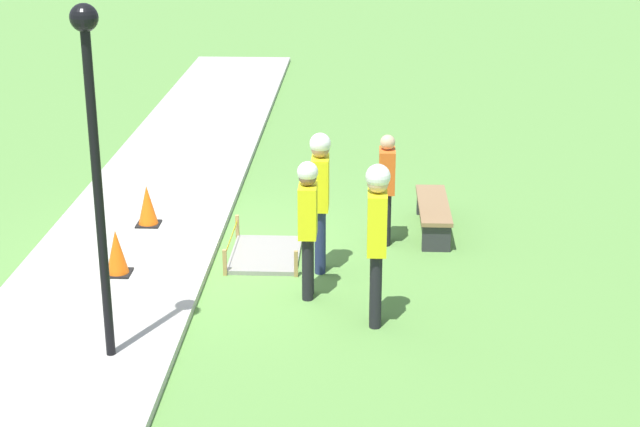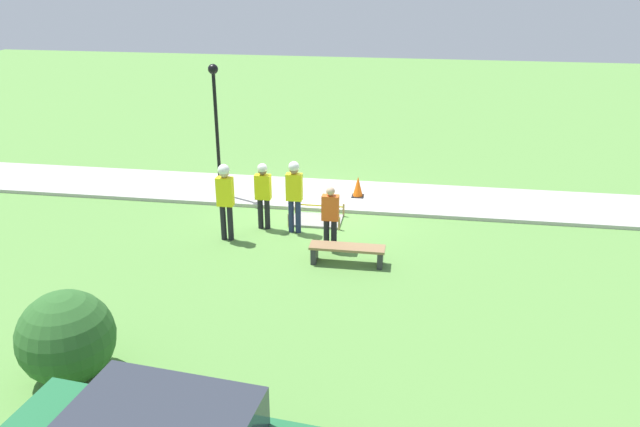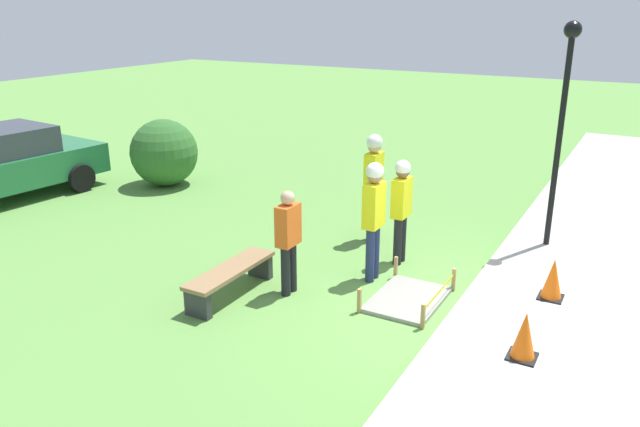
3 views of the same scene
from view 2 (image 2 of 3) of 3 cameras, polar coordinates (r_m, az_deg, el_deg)
name	(u,v)px [view 2 (image 2 of 3)]	position (r m, az deg, el deg)	size (l,w,h in m)	color
ground_plane	(322,212)	(17.28, 0.17, 0.16)	(60.00, 60.00, 0.00)	#5B8E42
sidewalk	(328,195)	(18.42, 0.77, 1.74)	(28.00, 2.51, 0.10)	#ADAAA3
wet_concrete_patch	(317,220)	(16.63, -0.30, -0.60)	(1.37, 0.99, 0.36)	gray
traffic_cone_near_patch	(358,187)	(18.07, 3.49, 2.46)	(0.34, 0.34, 0.60)	black
traffic_cone_far_patch	(296,183)	(18.33, -2.19, 2.78)	(0.34, 0.34, 0.61)	black
park_bench	(347,251)	(14.24, 2.50, -3.47)	(1.72, 0.44, 0.44)	#2D2D33
worker_supervisor	(225,194)	(15.30, -8.67, 1.75)	(0.40, 0.28, 1.96)	black
worker_assistant	(263,190)	(15.91, -5.23, 2.13)	(0.40, 0.25, 1.76)	black
worker_trainee	(294,190)	(15.59, -2.37, 2.17)	(0.40, 0.27, 1.89)	navy
bystander_in_orange_shirt	(330,215)	(14.70, 0.95, -0.13)	(0.40, 0.22, 1.59)	black
lamppost_near	(216,111)	(17.86, -9.52, 9.25)	(0.28, 0.28, 3.76)	black
shrub_rounded_near	(66,338)	(11.10, -22.18, -10.46)	(1.57, 1.57, 1.57)	#2D6028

